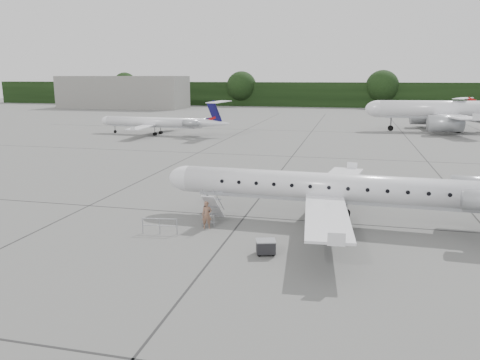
% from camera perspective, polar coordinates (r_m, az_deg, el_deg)
% --- Properties ---
extents(ground, '(320.00, 320.00, 0.00)m').
position_cam_1_polar(ground, '(29.99, 10.09, -6.63)').
color(ground, slate).
rests_on(ground, ground).
extents(treeline, '(260.00, 4.00, 8.00)m').
position_cam_1_polar(treeline, '(158.45, 13.16, 10.07)').
color(treeline, black).
rests_on(treeline, ground).
extents(terminal_building, '(40.00, 14.00, 10.00)m').
position_cam_1_polar(terminal_building, '(155.76, -14.06, 10.36)').
color(terminal_building, gray).
rests_on(terminal_building, ground).
extents(main_regional_jet, '(27.07, 19.91, 6.78)m').
position_cam_1_polar(main_regional_jet, '(31.84, 11.23, 0.77)').
color(main_regional_jet, silver).
rests_on(main_regional_jet, ground).
extents(airstair, '(0.93, 2.38, 2.13)m').
position_cam_1_polar(airstair, '(31.79, -3.28, -3.34)').
color(airstair, silver).
rests_on(airstair, ground).
extents(passenger, '(0.77, 0.64, 1.81)m').
position_cam_1_polar(passenger, '(30.63, -4.07, -4.27)').
color(passenger, brown).
rests_on(passenger, ground).
extents(safety_railing, '(2.19, 0.40, 1.00)m').
position_cam_1_polar(safety_railing, '(30.04, -9.76, -5.58)').
color(safety_railing, '#919399').
rests_on(safety_railing, ground).
extents(baggage_cart, '(1.23, 1.10, 0.90)m').
position_cam_1_polar(baggage_cart, '(26.35, 3.16, -8.13)').
color(baggage_cart, black).
rests_on(baggage_cart, ground).
extents(bg_narrowbody, '(33.38, 25.85, 11.09)m').
position_cam_1_polar(bg_narrowbody, '(93.08, 24.03, 8.83)').
color(bg_narrowbody, silver).
rests_on(bg_narrowbody, ground).
extents(bg_regional_left, '(23.72, 17.86, 5.93)m').
position_cam_1_polar(bg_regional_left, '(81.97, -10.57, 7.53)').
color(bg_regional_left, silver).
rests_on(bg_regional_left, ground).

